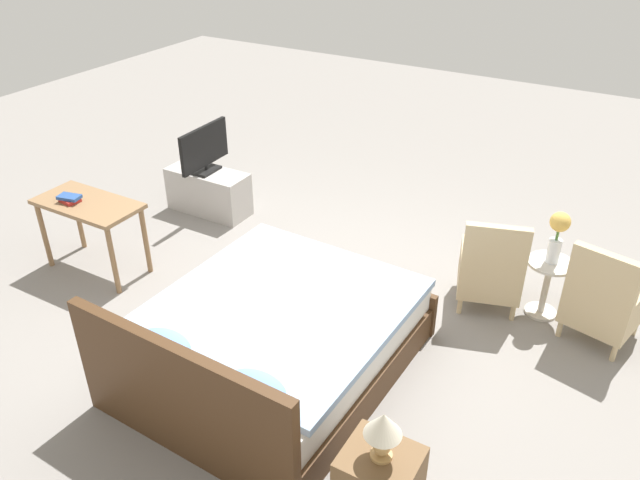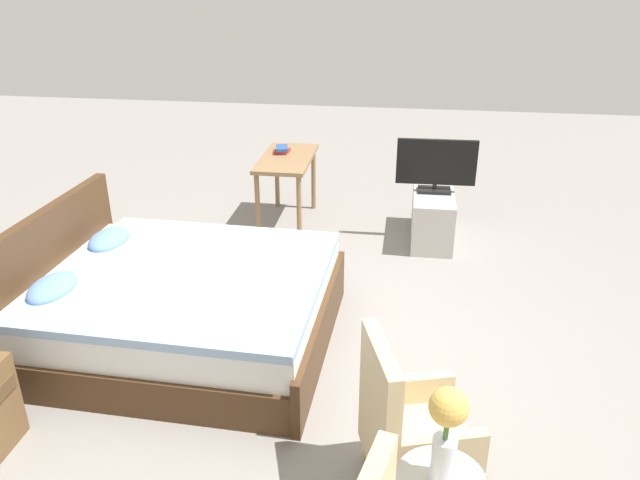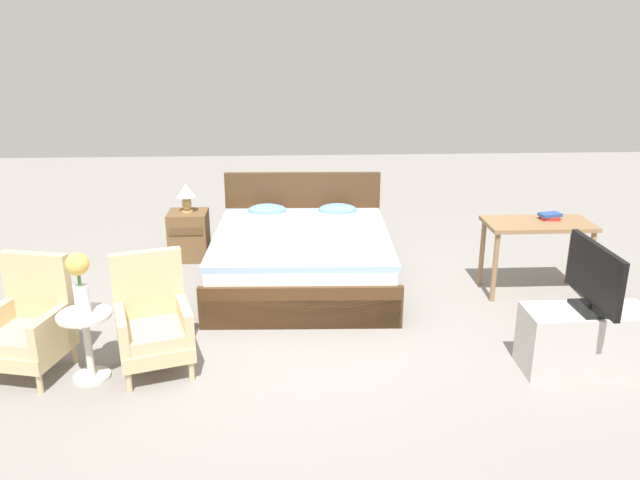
{
  "view_description": "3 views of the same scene",
  "coord_description": "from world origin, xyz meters",
  "px_view_note": "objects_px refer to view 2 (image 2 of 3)",
  "views": [
    {
      "loc": [
        -2.32,
        4.05,
        3.42
      ],
      "look_at": [
        0.02,
        0.03,
        0.68
      ],
      "focal_mm": 35.0,
      "sensor_mm": 36.0,
      "label": 1
    },
    {
      "loc": [
        -3.9,
        -0.61,
        2.64
      ],
      "look_at": [
        0.36,
        0.0,
        0.68
      ],
      "focal_mm": 35.0,
      "sensor_mm": 36.0,
      "label": 2
    },
    {
      "loc": [
        -0.24,
        -5.13,
        2.55
      ],
      "look_at": [
        0.02,
        -0.02,
        0.81
      ],
      "focal_mm": 35.0,
      "sensor_mm": 36.0,
      "label": 3
    }
  ],
  "objects_px": {
    "tv_stand": "(432,215)",
    "book_stack": "(282,150)",
    "bed": "(177,305)",
    "flower_vase": "(447,425)",
    "vanity_desk": "(287,167)",
    "armchair_by_window_right": "(409,431)",
    "tv_flatscreen": "(436,165)"
  },
  "relations": [
    {
      "from": "tv_flatscreen",
      "to": "flower_vase",
      "type": "bearing_deg",
      "value": 179.14
    },
    {
      "from": "armchair_by_window_right",
      "to": "vanity_desk",
      "type": "height_order",
      "value": "armchair_by_window_right"
    },
    {
      "from": "bed",
      "to": "armchair_by_window_right",
      "type": "distance_m",
      "value": 2.09
    },
    {
      "from": "tv_flatscreen",
      "to": "book_stack",
      "type": "bearing_deg",
      "value": 78.96
    },
    {
      "from": "armchair_by_window_right",
      "to": "book_stack",
      "type": "bearing_deg",
      "value": 21.01
    },
    {
      "from": "flower_vase",
      "to": "vanity_desk",
      "type": "relative_size",
      "value": 0.46
    },
    {
      "from": "bed",
      "to": "flower_vase",
      "type": "height_order",
      "value": "flower_vase"
    },
    {
      "from": "armchair_by_window_right",
      "to": "vanity_desk",
      "type": "relative_size",
      "value": 0.88
    },
    {
      "from": "bed",
      "to": "tv_stand",
      "type": "relative_size",
      "value": 2.29
    },
    {
      "from": "bed",
      "to": "book_stack",
      "type": "distance_m",
      "value": 2.53
    },
    {
      "from": "bed",
      "to": "book_stack",
      "type": "bearing_deg",
      "value": -6.99
    },
    {
      "from": "book_stack",
      "to": "tv_flatscreen",
      "type": "bearing_deg",
      "value": -101.04
    },
    {
      "from": "bed",
      "to": "tv_stand",
      "type": "height_order",
      "value": "bed"
    },
    {
      "from": "armchair_by_window_right",
      "to": "tv_flatscreen",
      "type": "bearing_deg",
      "value": -3.28
    },
    {
      "from": "bed",
      "to": "flower_vase",
      "type": "relative_size",
      "value": 4.61
    },
    {
      "from": "bed",
      "to": "tv_stand",
      "type": "distance_m",
      "value": 2.88
    },
    {
      "from": "book_stack",
      "to": "tv_stand",
      "type": "bearing_deg",
      "value": -101.12
    },
    {
      "from": "tv_stand",
      "to": "vanity_desk",
      "type": "distance_m",
      "value": 1.58
    },
    {
      "from": "flower_vase",
      "to": "tv_flatscreen",
      "type": "xyz_separation_m",
      "value": [
        3.82,
        -0.06,
        -0.06
      ]
    },
    {
      "from": "tv_flatscreen",
      "to": "tv_stand",
      "type": "bearing_deg",
      "value": -178.75
    },
    {
      "from": "tv_stand",
      "to": "book_stack",
      "type": "distance_m",
      "value": 1.71
    },
    {
      "from": "bed",
      "to": "armchair_by_window_right",
      "type": "relative_size",
      "value": 2.39
    },
    {
      "from": "tv_stand",
      "to": "book_stack",
      "type": "xyz_separation_m",
      "value": [
        0.31,
        1.6,
        0.53
      ]
    },
    {
      "from": "tv_flatscreen",
      "to": "armchair_by_window_right",
      "type": "bearing_deg",
      "value": 176.72
    },
    {
      "from": "vanity_desk",
      "to": "book_stack",
      "type": "height_order",
      "value": "book_stack"
    },
    {
      "from": "bed",
      "to": "flower_vase",
      "type": "xyz_separation_m",
      "value": [
        -1.66,
        -1.85,
        0.54
      ]
    },
    {
      "from": "tv_stand",
      "to": "bed",
      "type": "bearing_deg",
      "value": 138.56
    },
    {
      "from": "bed",
      "to": "tv_stand",
      "type": "bearing_deg",
      "value": -41.44
    },
    {
      "from": "armchair_by_window_right",
      "to": "flower_vase",
      "type": "bearing_deg",
      "value": -163.9
    },
    {
      "from": "flower_vase",
      "to": "tv_stand",
      "type": "height_order",
      "value": "flower_vase"
    },
    {
      "from": "armchair_by_window_right",
      "to": "flower_vase",
      "type": "xyz_separation_m",
      "value": [
        -0.47,
        -0.14,
        0.46
      ]
    },
    {
      "from": "vanity_desk",
      "to": "tv_stand",
      "type": "bearing_deg",
      "value": -96.52
    }
  ]
}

